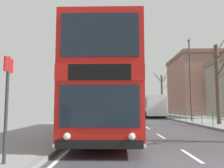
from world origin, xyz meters
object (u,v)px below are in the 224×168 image
at_px(double_decker_bus_main, 108,90).
at_px(bare_tree_far_02, 218,80).
at_px(bare_tree_far_00, 162,94).
at_px(bus_stop_sign_near, 7,97).
at_px(street_lamp_far_side, 190,73).
at_px(background_bus_far_lane, 150,106).
at_px(background_building_01, 199,85).

distance_m(double_decker_bus_main, bare_tree_far_02, 11.06).
bearing_deg(bare_tree_far_00, bus_stop_sign_near, -107.27).
xyz_separation_m(street_lamp_far_side, bare_tree_far_00, (0.56, 17.04, -1.11)).
distance_m(street_lamp_far_side, bare_tree_far_00, 17.08).
height_order(background_bus_far_lane, street_lamp_far_side, street_lamp_far_side).
xyz_separation_m(double_decker_bus_main, background_building_01, (17.31, 34.55, 3.48)).
distance_m(double_decker_bus_main, bare_tree_far_00, 29.22).
bearing_deg(double_decker_bus_main, background_bus_far_lane, 76.08).
bearing_deg(bare_tree_far_02, background_bus_far_lane, 100.37).
bearing_deg(bare_tree_far_02, bare_tree_far_00, 90.78).
distance_m(double_decker_bus_main, background_bus_far_lane, 23.84).
relative_size(bus_stop_sign_near, bare_tree_far_02, 0.37).
bearing_deg(bus_stop_sign_near, background_bus_far_lane, 74.94).
relative_size(double_decker_bus_main, bus_stop_sign_near, 4.37).
distance_m(background_bus_far_lane, street_lamp_far_side, 12.83).
distance_m(background_bus_far_lane, bare_tree_far_00, 5.90).
relative_size(bare_tree_far_02, background_building_01, 0.50).
bearing_deg(bare_tree_far_00, background_building_01, 36.79).
bearing_deg(bare_tree_far_02, bus_stop_sign_near, -129.89).
relative_size(street_lamp_far_side, bare_tree_far_02, 1.17).
bearing_deg(bus_stop_sign_near, bare_tree_far_02, 50.11).
bearing_deg(bare_tree_far_00, background_bus_far_lane, -119.65).
bearing_deg(background_building_01, bare_tree_far_00, -143.21).
bearing_deg(bare_tree_far_02, background_building_01, 72.95).
bearing_deg(bus_stop_sign_near, bare_tree_far_00, 72.73).
xyz_separation_m(background_bus_far_lane, bare_tree_far_02, (3.02, -16.50, 1.96)).
xyz_separation_m(bus_stop_sign_near, bare_tree_far_02, (11.00, 13.16, 1.91)).
distance_m(bare_tree_far_00, bare_tree_far_02, 21.30).
relative_size(bare_tree_far_00, bare_tree_far_02, 1.09).
bearing_deg(background_bus_far_lane, background_building_01, 44.59).
bearing_deg(background_building_01, background_bus_far_lane, -135.41).
distance_m(bus_stop_sign_near, street_lamp_far_side, 20.41).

